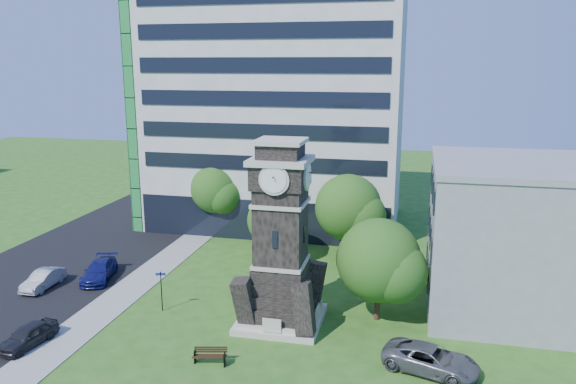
% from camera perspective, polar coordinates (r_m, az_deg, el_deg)
% --- Properties ---
extents(ground, '(160.00, 160.00, 0.00)m').
position_cam_1_polar(ground, '(37.42, -6.05, -13.82)').
color(ground, '#285B1A').
rests_on(ground, ground).
extents(sidewalk, '(3.00, 70.00, 0.06)m').
position_cam_1_polar(sidewalk, '(45.19, -15.55, -9.32)').
color(sidewalk, gray).
rests_on(sidewalk, ground).
extents(street, '(14.00, 80.00, 0.02)m').
position_cam_1_polar(street, '(49.67, -24.30, -7.99)').
color(street, black).
rests_on(street, ground).
extents(clock_tower, '(5.40, 5.40, 12.22)m').
position_cam_1_polar(clock_tower, '(36.35, -0.73, -5.53)').
color(clock_tower, beige).
rests_on(clock_tower, ground).
extents(office_tall, '(26.20, 15.11, 28.60)m').
position_cam_1_polar(office_tall, '(59.14, -1.10, 10.50)').
color(office_tall, silver).
rests_on(office_tall, ground).
extents(office_low, '(15.20, 12.20, 10.40)m').
position_cam_1_polar(office_low, '(42.07, 24.54, -4.25)').
color(office_low, '#939598').
rests_on(office_low, ground).
extents(car_street_south, '(2.17, 4.14, 1.34)m').
position_cam_1_polar(car_street_south, '(38.55, -24.92, -13.09)').
color(car_street_south, black).
rests_on(car_street_south, ground).
extents(car_street_mid, '(1.42, 4.05, 1.33)m').
position_cam_1_polar(car_street_mid, '(47.24, -23.62, -8.14)').
color(car_street_mid, '#94959B').
rests_on(car_street_mid, ground).
extents(car_street_north, '(3.20, 5.27, 1.43)m').
position_cam_1_polar(car_street_north, '(47.39, -18.62, -7.59)').
color(car_street_north, navy).
rests_on(car_street_north, ground).
extents(car_east_lot, '(5.81, 3.90, 1.48)m').
position_cam_1_polar(car_east_lot, '(33.51, 14.33, -16.16)').
color(car_east_lot, '#56575C').
rests_on(car_east_lot, ground).
extents(park_bench, '(1.90, 0.51, 0.98)m').
position_cam_1_polar(park_bench, '(33.73, -7.93, -16.07)').
color(park_bench, black).
rests_on(park_bench, ground).
extents(street_sign, '(0.69, 0.07, 2.87)m').
position_cam_1_polar(street_sign, '(40.12, -12.76, -9.35)').
color(street_sign, black).
rests_on(street_sign, ground).
extents(tree_nw, '(5.35, 4.86, 7.17)m').
position_cam_1_polar(tree_nw, '(55.59, -7.32, 0.15)').
color(tree_nw, '#332114').
rests_on(tree_nw, ground).
extents(tree_nc, '(4.80, 4.36, 5.82)m').
position_cam_1_polar(tree_nc, '(48.14, -1.51, -3.08)').
color(tree_nc, '#332114').
rests_on(tree_nc, ground).
extents(tree_ne, '(6.27, 5.70, 7.64)m').
position_cam_1_polar(tree_ne, '(48.15, 6.23, -1.78)').
color(tree_ne, '#332114').
rests_on(tree_ne, ground).
extents(tree_east, '(6.12, 5.56, 6.97)m').
position_cam_1_polar(tree_east, '(37.61, 9.31, -7.09)').
color(tree_east, '#332114').
rests_on(tree_east, ground).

